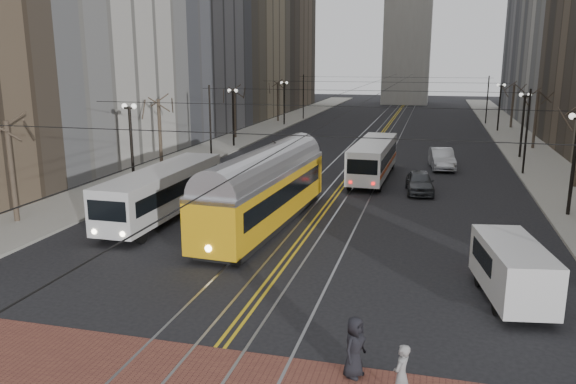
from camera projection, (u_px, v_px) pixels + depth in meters
The scene contains 16 objects.
ground at pixel (231, 333), 18.33m from camera, with size 260.00×260.00×0.00m, color black.
sidewalk_left at pixel (244, 137), 64.37m from camera, with size 5.00×140.00×0.15m, color gray.
sidewalk_right at pixel (524, 147), 57.01m from camera, with size 5.00×140.00×0.15m, color gray.
streetcar_rails at pixel (375, 142), 60.71m from camera, with size 4.80×130.00×0.02m, color gray.
centre_lines at pixel (375, 142), 60.70m from camera, with size 0.42×130.00×0.01m, color gold.
lamp_posts at pixel (355, 136), 44.76m from camera, with size 27.60×57.20×5.60m.
street_trees at pixel (365, 127), 50.88m from camera, with size 31.68×53.28×5.60m.
trolley_wires at pixel (365, 116), 50.26m from camera, with size 25.96×120.00×6.60m.
transit_bus at pixel (164, 194), 31.41m from camera, with size 2.34×11.24×2.81m, color silver.
streetcar at pixel (265, 196), 30.04m from camera, with size 2.56×13.77×3.24m, color gold.
rear_bus at pixel (373, 160), 41.81m from camera, with size 2.34×10.78×2.81m, color white.
cargo_van at pixel (512, 273), 20.54m from camera, with size 1.92×4.98×2.20m, color silver.
sedan_grey at pixel (419, 182), 37.57m from camera, with size 1.73×4.31×1.47m, color #3C3F43.
sedan_silver at pixel (442, 159), 45.88m from camera, with size 1.73×4.97×1.64m, color #B1B4B9.
pedestrian_a at pixel (354, 347), 15.66m from camera, with size 0.87×0.57×1.78m, color black.
pedestrian_b at pixel (401, 375), 14.35m from camera, with size 0.62×0.40×1.69m, color gray.
Camera 1 is at (6.04, -15.76, 8.72)m, focal length 35.00 mm.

